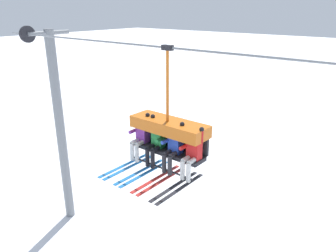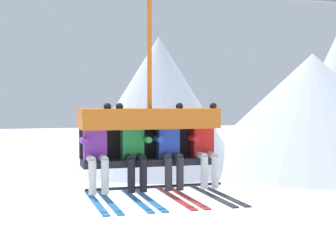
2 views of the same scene
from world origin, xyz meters
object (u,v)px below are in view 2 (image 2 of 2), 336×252
at_px(chairlift_chair, 148,127).
at_px(skier_red, 205,145).
at_px(skier_green, 134,147).
at_px(skier_blue, 170,146).
at_px(skier_purple, 96,148).

relative_size(chairlift_chair, skier_red, 1.75).
height_order(chairlift_chair, skier_red, chairlift_chair).
relative_size(skier_green, skier_blue, 1.00).
distance_m(chairlift_chair, skier_purple, 0.90).
bearing_deg(skier_blue, skier_purple, 180.00).
relative_size(chairlift_chair, skier_blue, 1.75).
distance_m(chairlift_chair, skier_red, 0.90).
xyz_separation_m(chairlift_chair, skier_red, (0.83, -0.21, -0.29)).
distance_m(skier_green, skier_blue, 0.56).
bearing_deg(skier_green, skier_red, 0.00).
height_order(skier_green, skier_red, same).
relative_size(skier_blue, skier_red, 1.00).
relative_size(skier_purple, skier_red, 1.00).
bearing_deg(skier_purple, chairlift_chair, 14.54).
distance_m(chairlift_chair, skier_blue, 0.45).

